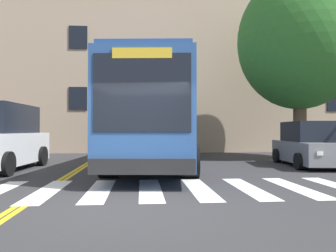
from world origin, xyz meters
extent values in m
plane|color=#303033|center=(0.00, 0.00, 0.00)|extent=(120.00, 120.00, 0.00)
cube|color=white|center=(-1.96, 1.68, 0.00)|extent=(0.52, 3.01, 0.01)
cube|color=white|center=(-0.78, 1.68, 0.00)|extent=(0.52, 3.01, 0.01)
cube|color=white|center=(0.41, 1.68, 0.00)|extent=(0.52, 3.01, 0.01)
cube|color=white|center=(1.59, 1.68, 0.00)|extent=(0.52, 3.01, 0.01)
cube|color=white|center=(2.77, 1.68, 0.00)|extent=(0.52, 3.01, 0.01)
cube|color=white|center=(3.95, 1.68, 0.00)|extent=(0.52, 3.01, 0.01)
cube|color=gold|center=(-2.11, 15.68, 0.00)|extent=(0.12, 36.00, 0.01)
cube|color=gold|center=(-1.95, 15.68, 0.00)|extent=(0.12, 36.00, 0.01)
cube|color=#2D5699|center=(0.80, 7.25, 1.90)|extent=(3.64, 12.00, 3.00)
cube|color=black|center=(2.04, 7.13, 2.20)|extent=(1.11, 10.81, 1.08)
cube|color=black|center=(-0.44, 7.38, 2.20)|extent=(1.11, 10.81, 1.08)
cube|color=black|center=(0.21, 1.36, 2.26)|extent=(2.22, 0.25, 1.80)
cube|color=yellow|center=(0.21, 1.36, 3.16)|extent=(1.36, 0.17, 0.24)
cube|color=#232326|center=(0.21, 1.34, 0.58)|extent=(2.43, 0.34, 0.36)
cube|color=#294E89|center=(0.80, 7.25, 3.48)|extent=(3.45, 11.51, 0.16)
cylinder|color=black|center=(1.61, 3.49, 0.48)|extent=(0.65, 1.02, 0.97)
cylinder|color=black|center=(-0.74, 3.73, 0.48)|extent=(0.65, 1.02, 0.97)
cylinder|color=black|center=(2.24, 9.78, 0.48)|extent=(0.65, 1.02, 0.97)
cylinder|color=black|center=(-0.11, 10.01, 0.48)|extent=(0.65, 1.02, 0.97)
cylinder|color=black|center=(2.35, 10.87, 0.48)|extent=(0.65, 1.02, 0.97)
cylinder|color=black|center=(0.00, 11.11, 0.48)|extent=(0.65, 1.02, 0.97)
cube|color=black|center=(-4.74, 5.83, 1.80)|extent=(1.84, 3.09, 1.02)
cylinder|color=black|center=(-3.85, 4.23, 0.38)|extent=(0.26, 0.77, 0.76)
cylinder|color=black|center=(-3.71, 7.24, 0.38)|extent=(0.26, 0.77, 0.76)
cube|color=slate|center=(6.80, 6.24, 0.56)|extent=(2.24, 4.36, 0.79)
cube|color=black|center=(6.80, 6.28, 1.35)|extent=(1.85, 2.47, 0.78)
cube|color=white|center=(6.03, 4.20, 0.64)|extent=(0.20, 0.06, 0.14)
cylinder|color=black|center=(5.75, 5.05, 0.30)|extent=(0.29, 0.62, 0.60)
cylinder|color=black|center=(7.85, 7.42, 0.30)|extent=(0.29, 0.62, 0.60)
cylinder|color=black|center=(6.04, 7.63, 0.30)|extent=(0.29, 0.62, 0.60)
cylinder|color=brown|center=(7.96, 9.39, 1.47)|extent=(0.63, 0.63, 2.94)
ellipsoid|color=#2D6B28|center=(7.96, 9.39, 5.80)|extent=(8.17, 8.19, 6.73)
cube|color=tan|center=(-3.63, 18.03, 6.65)|extent=(40.88, 7.79, 13.29)
cube|color=black|center=(-3.63, 14.11, 3.32)|extent=(1.10, 0.06, 1.40)
cube|color=black|center=(12.72, 14.11, 3.32)|extent=(1.10, 0.06, 1.40)
cube|color=black|center=(-3.63, 14.11, 7.04)|extent=(1.10, 0.06, 1.40)
cube|color=black|center=(12.72, 14.11, 7.04)|extent=(1.10, 0.06, 1.40)
camera|label=1|loc=(0.19, -6.06, 1.41)|focal=35.00mm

